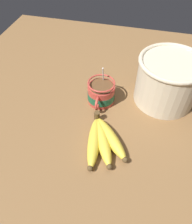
{
  "coord_description": "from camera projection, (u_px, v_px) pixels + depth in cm",
  "views": [
    {
      "loc": [
        51.92,
        8.84,
        62.38
      ],
      "look_at": [
        3.65,
        -3.13,
        7.52
      ],
      "focal_mm": 35.0,
      "sensor_mm": 36.0,
      "label": 1
    }
  ],
  "objects": [
    {
      "name": "coffee_mug",
      "position": [
        101.0,
        93.0,
        0.8
      ],
      "size": [
        13.72,
        10.12,
        13.87
      ],
      "color": "#B23D33",
      "rests_on": "table"
    },
    {
      "name": "woven_basket",
      "position": [
        168.0,
        80.0,
        0.77
      ],
      "size": [
        23.1,
        23.1,
        17.49
      ],
      "color": "beige",
      "rests_on": "table"
    },
    {
      "name": "banana_bunch",
      "position": [
        103.0,
        140.0,
        0.69
      ],
      "size": [
        21.09,
        15.21,
        4.24
      ],
      "color": "#4C381E",
      "rests_on": "table"
    },
    {
      "name": "table",
      "position": [
        107.0,
        117.0,
        0.8
      ],
      "size": [
        133.98,
        133.98,
        3.62
      ],
      "color": "brown",
      "rests_on": "ground"
    }
  ]
}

